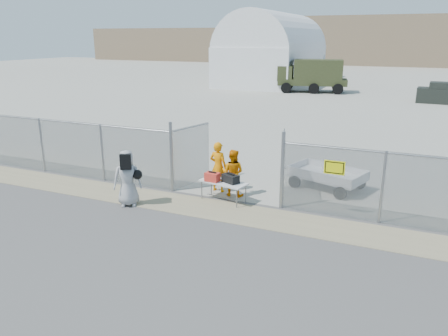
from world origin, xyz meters
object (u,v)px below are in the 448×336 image
at_px(security_worker_left, 218,167).
at_px(security_worker_right, 233,173).
at_px(folding_table, 223,191).
at_px(visitor, 127,178).
at_px(utility_trailer, 327,178).

relative_size(security_worker_left, security_worker_right, 1.10).
distance_m(folding_table, security_worker_right, 0.79).
xyz_separation_m(security_worker_left, security_worker_right, (0.63, -0.20, -0.08)).
distance_m(folding_table, visitor, 3.17).
bearing_deg(security_worker_left, security_worker_right, 168.30).
bearing_deg(security_worker_left, utility_trailer, -146.65).
distance_m(folding_table, utility_trailer, 3.97).
xyz_separation_m(folding_table, utility_trailer, (2.94, 2.66, 0.06)).
bearing_deg(utility_trailer, folding_table, -119.31).
bearing_deg(security_worker_right, folding_table, 79.66).
relative_size(security_worker_left, visitor, 0.98).
bearing_deg(visitor, security_worker_left, 17.60).
height_order(folding_table, visitor, visitor).
xyz_separation_m(folding_table, visitor, (-2.70, -1.57, 0.58)).
relative_size(security_worker_right, utility_trailer, 0.49).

